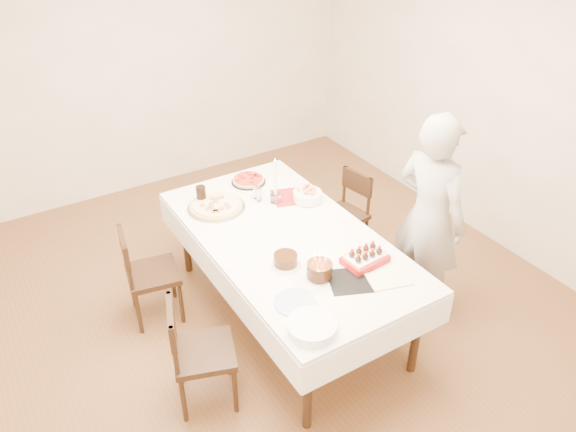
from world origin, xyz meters
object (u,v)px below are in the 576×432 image
chair_left_dessert (204,352)px  person (429,218)px  chair_left_savory (153,274)px  pasta_bowl (307,196)px  pizza_white (216,206)px  chair_right_savory (342,216)px  dining_table (288,277)px  pizza_pepperoni (248,180)px  cola_glass (201,195)px  birthday_cake (320,266)px  layer_cake (286,260)px  taper_candle (275,180)px  strawberry_box (365,258)px

chair_left_dessert → person: 1.87m
chair_left_savory → pasta_bowl: size_ratio=3.52×
chair_left_savory → pizza_white: 0.70m
chair_right_savory → dining_table: bearing=-161.2°
dining_table → person: size_ratio=1.30×
person → pasta_bowl: person is taller
person → pizza_pepperoni: (-0.81, 1.29, -0.05)m
dining_table → pizza_pepperoni: 0.95m
pizza_white → pizza_pepperoni: 0.47m
pasta_bowl → cola_glass: size_ratio=1.58×
chair_left_savory → birthday_cake: bearing=137.4°
pizza_pepperoni → pizza_white: bearing=-150.1°
layer_cake → birthday_cake: birthday_cake is taller
chair_left_savory → person: size_ratio=0.49×
chair_left_dessert → dining_table: bearing=-136.5°
pasta_bowl → layer_cake: size_ratio=1.12×
chair_left_dessert → pasta_bowl: size_ratio=3.58×
chair_right_savory → pizza_white: size_ratio=1.71×
pasta_bowl → chair_left_savory: bearing=171.1°
dining_table → pizza_white: 0.78m
cola_glass → layer_cake: (0.14, -1.04, -0.03)m
chair_right_savory → birthday_cake: size_ratio=4.58×
taper_candle → layer_cake: taper_candle is taller
cola_glass → person: bearing=-42.9°
pizza_white → birthday_cake: 1.14m
person → layer_cake: size_ratio=8.09×
pizza_white → layer_cake: 0.90m
pasta_bowl → taper_candle: 0.29m
cola_glass → layer_cake: bearing=-82.1°
chair_left_savory → layer_cake: bearing=139.6°
chair_left_savory → pizza_pepperoni: chair_left_savory is taller
cola_glass → chair_left_dessert: bearing=-114.9°
chair_left_savory → strawberry_box: (1.15, -1.08, 0.39)m
pizza_pepperoni → strawberry_box: size_ratio=0.98×
chair_left_savory → taper_candle: (1.04, -0.08, 0.54)m
layer_cake → strawberry_box: bearing=-28.8°
chair_left_savory → birthday_cake: size_ratio=4.76×
taper_candle → chair_left_dessert: bearing=-140.4°
chair_right_savory → chair_left_dessert: bearing=-163.1°
chair_left_dessert → person: bearing=-162.2°
pizza_pepperoni → strawberry_box: bearing=-84.2°
birthday_cake → person: bearing=3.8°
chair_left_savory → cola_glass: bearing=-147.9°
chair_left_savory → person: bearing=161.8°
pizza_pepperoni → dining_table: bearing=-99.1°
layer_cake → strawberry_box: 0.53m
layer_cake → strawberry_box: size_ratio=0.69×
pizza_white → pizza_pepperoni: size_ratio=1.56×
chair_right_savory → cola_glass: 1.30m
chair_left_savory → chair_left_dessert: 0.94m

